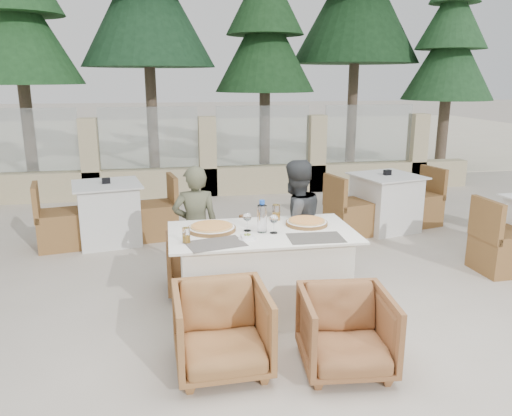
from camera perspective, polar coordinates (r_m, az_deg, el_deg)
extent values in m
plane|color=#C0B4A4|center=(4.56, -0.19, -12.11)|extent=(80.00, 80.00, 0.00)
cube|color=#EFE4C4|center=(18.14, -7.93, 8.06)|extent=(30.00, 16.00, 0.01)
cone|color=#224F24|center=(11.38, -25.51, 16.83)|extent=(2.42, 2.42, 5.50)
cone|color=#1A3D21|center=(11.57, -12.33, 20.30)|extent=(2.86, 2.86, 6.50)
cone|color=#1C411E|center=(11.43, 1.02, 16.91)|extent=(2.20, 2.20, 5.00)
cone|color=#17391B|center=(12.71, 11.40, 20.49)|extent=(2.99, 2.99, 6.80)
cone|color=#224D27|center=(12.20, 21.13, 14.66)|extent=(1.98, 1.98, 4.50)
cube|color=#5B544E|center=(4.00, -4.64, -4.08)|extent=(0.51, 0.40, 0.00)
cube|color=#514C45|center=(4.15, 6.83, -3.41)|extent=(0.46, 0.32, 0.00)
cylinder|color=orange|center=(4.33, -5.09, -2.24)|extent=(0.55, 0.55, 0.05)
cylinder|color=orange|center=(4.51, 5.81, -1.63)|extent=(0.42, 0.42, 0.05)
cylinder|color=#AFD3E6|center=(4.24, 0.69, -0.95)|extent=(0.09, 0.09, 0.28)
cylinder|color=#C4871B|center=(4.03, -7.98, -3.12)|extent=(0.08, 0.08, 0.13)
cylinder|color=orange|center=(4.63, 2.33, -0.51)|extent=(0.09, 0.09, 0.14)
imported|color=brown|center=(4.97, -6.59, -6.28)|extent=(0.61, 0.63, 0.57)
imported|color=#986137|center=(5.23, 3.24, -4.52)|extent=(0.89, 0.91, 0.67)
imported|color=#9C6738|center=(3.67, -3.93, -13.73)|extent=(0.68, 0.70, 0.62)
imported|color=brown|center=(3.73, 10.26, -13.73)|extent=(0.69, 0.70, 0.59)
imported|color=#53543D|center=(4.95, -6.89, -2.24)|extent=(0.46, 0.31, 1.24)
imported|color=#383A3D|center=(4.90, 4.44, -2.02)|extent=(0.77, 0.69, 1.30)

